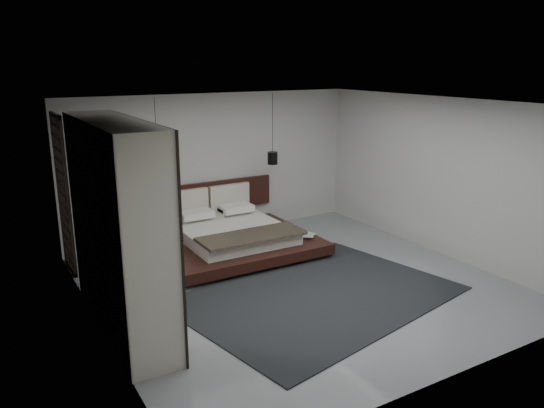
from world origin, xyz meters
TOP-DOWN VIEW (x-y plane):
  - floor at (0.00, 0.00)m, footprint 6.00×6.00m
  - ceiling at (0.00, 0.00)m, footprint 6.00×6.00m
  - wall_back at (0.00, 3.00)m, footprint 6.00×0.00m
  - wall_front at (0.00, -3.00)m, footprint 6.00×0.00m
  - wall_left at (-3.00, 0.00)m, footprint 0.00×6.00m
  - wall_right at (3.00, 0.00)m, footprint 0.00×6.00m
  - lattice_screen at (-2.95, 2.45)m, footprint 0.05×0.90m
  - bed at (-0.22, 1.91)m, footprint 2.82×2.41m
  - book_lower at (0.94, 1.25)m, footprint 0.30×0.36m
  - book_upper at (0.92, 1.22)m, footprint 0.33×0.34m
  - pendant_left at (-1.37, 2.35)m, footprint 0.20×0.20m
  - pendant_right at (0.94, 2.35)m, footprint 0.20×0.20m
  - wardrobe at (-2.70, 0.00)m, footprint 0.65×2.76m
  - rug at (0.03, -0.54)m, footprint 4.41×3.54m

SIDE VIEW (x-z plane):
  - floor at x=0.00m, z-range 0.00..0.00m
  - rug at x=0.03m, z-range 0.00..0.02m
  - book_lower at x=0.94m, z-range 0.26..0.29m
  - bed at x=-0.22m, z-range -0.25..0.83m
  - book_upper at x=0.92m, z-range 0.29..0.31m
  - lattice_screen at x=-2.95m, z-range 0.00..2.60m
  - wardrobe at x=-2.70m, z-range 0.00..2.71m
  - wall_back at x=0.00m, z-range -1.60..4.40m
  - wall_front at x=0.00m, z-range -1.60..4.40m
  - wall_left at x=-3.00m, z-range -1.60..4.40m
  - wall_right at x=3.00m, z-range -1.60..4.40m
  - pendant_left at x=-1.37m, z-range 0.86..2.24m
  - pendant_right at x=0.94m, z-range 0.87..2.24m
  - ceiling at x=0.00m, z-range 2.80..2.80m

